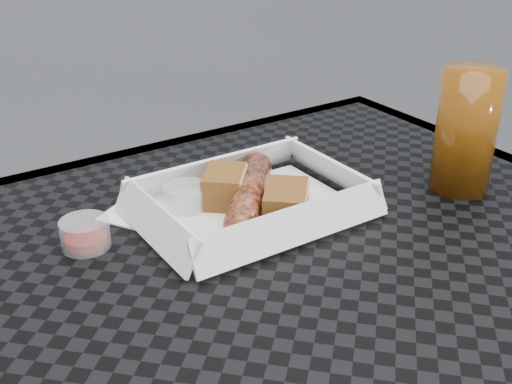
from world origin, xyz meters
TOP-DOWN VIEW (x-y plane):
  - patio_table at (0.00, 0.00)m, footprint 0.80×0.80m
  - food_tray at (0.01, 0.15)m, footprint 0.22×0.15m
  - bratwurst at (0.01, 0.15)m, footprint 0.13×0.15m
  - bread_near at (-0.00, 0.18)m, footprint 0.07×0.07m
  - bread_far at (0.03, 0.11)m, footprint 0.08×0.08m
  - veg_garnish at (0.07, 0.10)m, footprint 0.03×0.03m
  - napkin at (-0.06, 0.21)m, footprint 0.17×0.17m
  - condiment_cup_sauce at (-0.17, 0.18)m, footprint 0.05×0.05m
  - condiment_cup_empty at (-0.05, 0.19)m, footprint 0.05×0.05m
  - drink_glass at (0.26, 0.06)m, footprint 0.07×0.07m

SIDE VIEW (x-z plane):
  - patio_table at x=0.00m, z-range 0.30..1.04m
  - napkin at x=-0.06m, z-range 0.74..0.75m
  - food_tray at x=0.01m, z-range 0.74..0.75m
  - veg_garnish at x=0.07m, z-range 0.75..0.75m
  - condiment_cup_sauce at x=-0.17m, z-range 0.74..0.78m
  - condiment_cup_empty at x=-0.05m, z-range 0.74..0.78m
  - bratwurst at x=0.01m, z-range 0.75..0.78m
  - bread_far at x=0.03m, z-range 0.75..0.78m
  - bread_near at x=0.00m, z-range 0.75..0.79m
  - drink_glass at x=0.26m, z-range 0.74..0.89m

